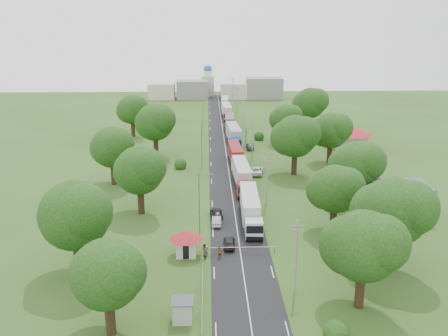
{
  "coord_description": "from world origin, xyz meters",
  "views": [
    {
      "loc": [
        -4.22,
        -85.09,
        30.03
      ],
      "look_at": [
        -1.22,
        4.98,
        3.0
      ],
      "focal_mm": 40.0,
      "sensor_mm": 36.0,
      "label": 1
    }
  ],
  "objects_px": {
    "info_sign": "(246,133)",
    "truck_0": "(250,208)",
    "car_lane_mid": "(217,220)",
    "guard_booth": "(186,240)",
    "pedestrian_near": "(220,253)",
    "boom_barrier": "(230,248)",
    "car_lane_front": "(229,242)"
  },
  "relations": [
    {
      "from": "car_lane_mid",
      "to": "car_lane_front",
      "type": "bearing_deg",
      "value": 102.72
    },
    {
      "from": "info_sign",
      "to": "truck_0",
      "type": "xyz_separation_m",
      "value": [
        -3.03,
        -48.85,
        -0.8
      ]
    },
    {
      "from": "info_sign",
      "to": "car_lane_mid",
      "type": "bearing_deg",
      "value": -99.33
    },
    {
      "from": "boom_barrier",
      "to": "info_sign",
      "type": "height_order",
      "value": "info_sign"
    },
    {
      "from": "guard_booth",
      "to": "info_sign",
      "type": "height_order",
      "value": "info_sign"
    },
    {
      "from": "info_sign",
      "to": "car_lane_mid",
      "type": "distance_m",
      "value": 50.64
    },
    {
      "from": "boom_barrier",
      "to": "truck_0",
      "type": "distance_m",
      "value": 11.77
    },
    {
      "from": "guard_booth",
      "to": "pedestrian_near",
      "type": "bearing_deg",
      "value": -14.44
    },
    {
      "from": "car_lane_front",
      "to": "truck_0",
      "type": "bearing_deg",
      "value": -109.86
    },
    {
      "from": "truck_0",
      "to": "boom_barrier",
      "type": "bearing_deg",
      "value": -107.56
    },
    {
      "from": "car_lane_mid",
      "to": "boom_barrier",
      "type": "bearing_deg",
      "value": 100.66
    },
    {
      "from": "truck_0",
      "to": "pedestrian_near",
      "type": "height_order",
      "value": "truck_0"
    },
    {
      "from": "info_sign",
      "to": "pedestrian_near",
      "type": "xyz_separation_m",
      "value": [
        -8.03,
        -61.13,
        -2.23
      ]
    },
    {
      "from": "car_lane_mid",
      "to": "pedestrian_near",
      "type": "distance_m",
      "value": 11.21
    },
    {
      "from": "boom_barrier",
      "to": "car_lane_front",
      "type": "distance_m",
      "value": 2.26
    },
    {
      "from": "guard_booth",
      "to": "truck_0",
      "type": "bearing_deg",
      "value": 49.97
    },
    {
      "from": "guard_booth",
      "to": "truck_0",
      "type": "relative_size",
      "value": 0.29
    },
    {
      "from": "car_lane_mid",
      "to": "pedestrian_near",
      "type": "xyz_separation_m",
      "value": [
        0.17,
        -11.2,
        0.11
      ]
    },
    {
      "from": "truck_0",
      "to": "pedestrian_near",
      "type": "bearing_deg",
      "value": -112.15
    },
    {
      "from": "boom_barrier",
      "to": "truck_0",
      "type": "bearing_deg",
      "value": 72.44
    },
    {
      "from": "info_sign",
      "to": "car_lane_mid",
      "type": "height_order",
      "value": "info_sign"
    },
    {
      "from": "car_lane_front",
      "to": "pedestrian_near",
      "type": "xyz_separation_m",
      "value": [
        -1.39,
        -3.37,
        0.1
      ]
    },
    {
      "from": "boom_barrier",
      "to": "guard_booth",
      "type": "xyz_separation_m",
      "value": [
        -5.84,
        -0.0,
        1.27
      ]
    },
    {
      "from": "car_lane_front",
      "to": "car_lane_mid",
      "type": "relative_size",
      "value": 0.98
    },
    {
      "from": "truck_0",
      "to": "car_lane_mid",
      "type": "xyz_separation_m",
      "value": [
        -5.17,
        -1.08,
        -1.54
      ]
    },
    {
      "from": "guard_booth",
      "to": "car_lane_front",
      "type": "xyz_separation_m",
      "value": [
        5.77,
        2.25,
        -1.5
      ]
    },
    {
      "from": "truck_0",
      "to": "car_lane_front",
      "type": "relative_size",
      "value": 3.82
    },
    {
      "from": "guard_booth",
      "to": "info_sign",
      "type": "bearing_deg",
      "value": 78.32
    },
    {
      "from": "pedestrian_near",
      "to": "info_sign",
      "type": "bearing_deg",
      "value": 48.28
    },
    {
      "from": "car_lane_front",
      "to": "car_lane_mid",
      "type": "bearing_deg",
      "value": -76.51
    },
    {
      "from": "boom_barrier",
      "to": "info_sign",
      "type": "relative_size",
      "value": 2.25
    },
    {
      "from": "boom_barrier",
      "to": "pedestrian_near",
      "type": "height_order",
      "value": "pedestrian_near"
    }
  ]
}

